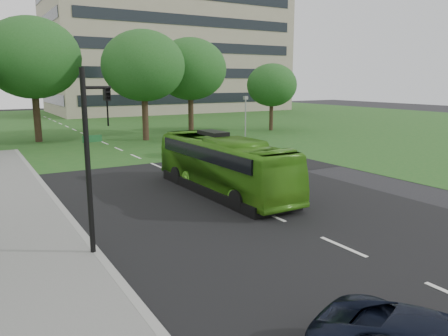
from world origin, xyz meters
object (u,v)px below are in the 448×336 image
tree_park_b (32,58)px  bus (223,165)px  tree_park_c (143,66)px  tree_park_d (190,69)px  office_building (168,39)px  tree_park_e (272,85)px  sedan (194,146)px  traffic_light (93,149)px  camera_pole (245,113)px

tree_park_b → bus: tree_park_b is taller
tree_park_c → tree_park_d: bearing=22.4°
office_building → tree_park_b: size_ratio=3.75×
tree_park_c → bus: bearing=-100.1°
tree_park_e → sedan: 17.97m
office_building → traffic_light: size_ratio=7.03×
tree_park_e → camera_pole: (-7.69, -6.60, -2.25)m
sedan → tree_park_d: bearing=-31.8°
bus → sedan: (3.75, 10.51, -0.69)m
tree_park_b → tree_park_c: bearing=-24.4°
office_building → tree_park_e: 36.36m
tree_park_d → bus: size_ratio=0.98×
office_building → sedan: (-17.96, -45.33, -11.84)m
tree_park_e → camera_pole: 10.38m
tree_park_c → traffic_light: size_ratio=1.70×
tree_park_b → tree_park_e: (23.13, -3.19, -2.37)m
tree_park_c → tree_park_d: 6.23m
tree_park_b → camera_pole: tree_park_b is taller
office_building → camera_pole: 44.57m
tree_park_b → tree_park_d: tree_park_b is taller
tree_park_c → traffic_light: (-10.79, -24.52, -3.24)m
tree_park_b → bus: (5.02, -23.67, -5.86)m
bus → sedan: size_ratio=2.44×
tree_park_d → camera_pole: (1.14, -8.29, -3.84)m
office_building → camera_pole: bearing=-105.1°
bus → tree_park_c: bearing=79.0°
office_building → tree_park_c: 40.80m
traffic_light → bus: bearing=20.8°
tree_park_c → tree_park_b: bearing=155.6°
office_building → tree_park_e: office_building is taller
tree_park_e → traffic_light: 35.79m
bus → tree_park_e: bearing=47.6°
office_building → tree_park_c: size_ratio=4.13×
office_building → tree_park_b: bearing=-129.7°
sedan → camera_pole: bearing=-69.6°
tree_park_e → bus: size_ratio=0.74×
tree_park_d → bus: tree_park_d is taller
tree_park_c → tree_park_d: size_ratio=1.02×
bus → camera_pole: (10.41, 13.88, 1.24)m
camera_pole → traffic_light: bearing=-141.4°
tree_park_e → camera_pole: size_ratio=1.78×
tree_park_c → tree_park_d: tree_park_c is taller
sedan → traffic_light: (-11.02, -15.23, 2.70)m
bus → camera_pole: size_ratio=2.42×
office_building → sedan: office_building is taller
traffic_light → tree_park_e: bearing=32.6°
office_building → sedan: size_ratio=10.08×
traffic_light → tree_park_b: bearing=73.3°
office_building → bus: (-21.71, -55.84, -11.15)m
office_building → tree_park_d: office_building is taller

